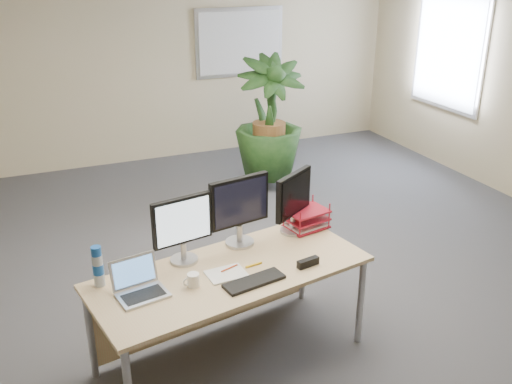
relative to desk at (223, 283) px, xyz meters
name	(u,v)px	position (x,y,z in m)	size (l,w,h in m)	color
floor	(281,301)	(0.65, 0.42, -0.57)	(8.00, 8.00, 0.00)	#414145
back_wall	(156,62)	(0.65, 4.42, 0.78)	(7.00, 0.04, 2.70)	#CBBD90
whiteboard	(240,42)	(1.85, 4.39, 0.98)	(1.30, 0.04, 0.95)	silver
window	(449,50)	(4.12, 2.72, 0.98)	(0.04, 1.30, 1.55)	silver
desk	(223,283)	(0.00, 0.00, 0.00)	(1.99, 1.12, 0.72)	tan
floor_plant	(269,128)	(1.61, 2.81, 0.18)	(0.84, 0.84, 1.50)	#153413
monitor_left	(182,225)	(-0.23, 0.14, 0.43)	(0.43, 0.19, 0.48)	#AAAAAE
monitor_right	(239,207)	(0.22, 0.23, 0.45)	(0.47, 0.21, 0.52)	#AAAAAE
monitor_dark	(294,199)	(0.66, 0.26, 0.43)	(0.38, 0.26, 0.48)	#AAAAAE
laptop	(139,285)	(-0.61, -0.13, 0.21)	(0.34, 0.31, 0.22)	#B7B7BB
keyboard	(254,281)	(0.10, -0.31, 0.16)	(0.41, 0.14, 0.02)	black
coffee_mug	(193,280)	(-0.27, -0.19, 0.20)	(0.11, 0.08, 0.09)	white
spiral_notebook	(226,274)	(-0.03, -0.14, 0.16)	(0.26, 0.19, 0.01)	silver
orange_pen	(229,268)	(0.01, -0.10, 0.17)	(0.01, 0.01, 0.14)	#CA4116
yellow_highlighter	(254,265)	(0.18, -0.11, 0.16)	(0.02, 0.02, 0.12)	yellow
water_bottle	(98,267)	(-0.82, 0.05, 0.28)	(0.07, 0.07, 0.28)	#ACB9CA
letter_tray	(306,220)	(0.79, 0.27, 0.22)	(0.35, 0.29, 0.15)	maroon
stapler	(308,263)	(0.52, -0.25, 0.18)	(0.16, 0.04, 0.05)	black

